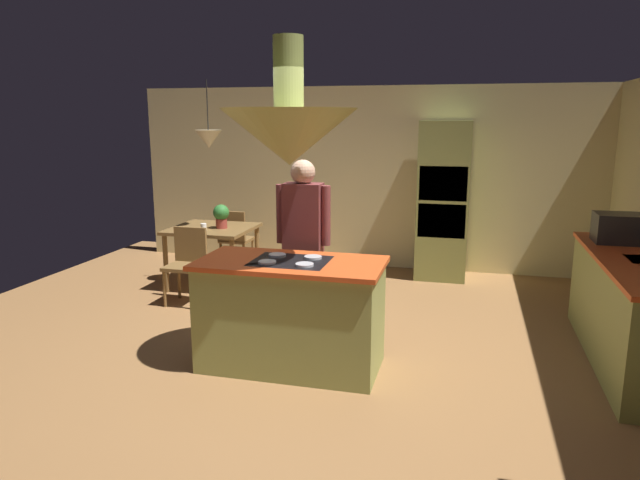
{
  "coord_description": "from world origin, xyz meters",
  "views": [
    {
      "loc": [
        1.41,
        -4.66,
        2.11
      ],
      "look_at": [
        0.1,
        0.4,
        1.0
      ],
      "focal_mm": 32.25,
      "sensor_mm": 36.0,
      "label": 1
    }
  ],
  "objects_px": {
    "chair_by_back_wall": "(234,236)",
    "kitchen_island": "(291,314)",
    "dining_table": "(212,235)",
    "oven_tower": "(443,201)",
    "microwave_on_counter": "(620,228)",
    "potted_plant_on_table": "(221,215)",
    "person_at_island": "(303,237)",
    "cup_on_table": "(204,227)",
    "chair_facing_island": "(187,260)"
  },
  "relations": [
    {
      "from": "oven_tower",
      "to": "cup_on_table",
      "type": "height_order",
      "value": "oven_tower"
    },
    {
      "from": "chair_by_back_wall",
      "to": "potted_plant_on_table",
      "type": "bearing_deg",
      "value": 101.12
    },
    {
      "from": "dining_table",
      "to": "cup_on_table",
      "type": "height_order",
      "value": "cup_on_table"
    },
    {
      "from": "kitchen_island",
      "to": "chair_by_back_wall",
      "type": "relative_size",
      "value": 1.8
    },
    {
      "from": "dining_table",
      "to": "chair_by_back_wall",
      "type": "xyz_separation_m",
      "value": [
        0.0,
        0.7,
        -0.16
      ]
    },
    {
      "from": "person_at_island",
      "to": "chair_by_back_wall",
      "type": "bearing_deg",
      "value": 127.28
    },
    {
      "from": "chair_by_back_wall",
      "to": "microwave_on_counter",
      "type": "relative_size",
      "value": 1.89
    },
    {
      "from": "oven_tower",
      "to": "dining_table",
      "type": "xyz_separation_m",
      "value": [
        -2.8,
        -1.14,
        -0.38
      ]
    },
    {
      "from": "person_at_island",
      "to": "microwave_on_counter",
      "type": "bearing_deg",
      "value": 15.62
    },
    {
      "from": "potted_plant_on_table",
      "to": "cup_on_table",
      "type": "distance_m",
      "value": 0.28
    },
    {
      "from": "kitchen_island",
      "to": "person_at_island",
      "type": "xyz_separation_m",
      "value": [
        -0.08,
        0.67,
        0.53
      ]
    },
    {
      "from": "person_at_island",
      "to": "cup_on_table",
      "type": "xyz_separation_m",
      "value": [
        -1.62,
        1.19,
        -0.2
      ]
    },
    {
      "from": "dining_table",
      "to": "chair_facing_island",
      "type": "bearing_deg",
      "value": -90.0
    },
    {
      "from": "person_at_island",
      "to": "chair_by_back_wall",
      "type": "relative_size",
      "value": 2.0
    },
    {
      "from": "dining_table",
      "to": "person_at_island",
      "type": "height_order",
      "value": "person_at_island"
    },
    {
      "from": "kitchen_island",
      "to": "oven_tower",
      "type": "relative_size",
      "value": 0.75
    },
    {
      "from": "person_at_island",
      "to": "chair_facing_island",
      "type": "distance_m",
      "value": 1.84
    },
    {
      "from": "person_at_island",
      "to": "chair_facing_island",
      "type": "height_order",
      "value": "person_at_island"
    },
    {
      "from": "chair_by_back_wall",
      "to": "dining_table",
      "type": "bearing_deg",
      "value": 90.0
    },
    {
      "from": "chair_by_back_wall",
      "to": "potted_plant_on_table",
      "type": "distance_m",
      "value": 0.85
    },
    {
      "from": "kitchen_island",
      "to": "microwave_on_counter",
      "type": "height_order",
      "value": "microwave_on_counter"
    },
    {
      "from": "oven_tower",
      "to": "chair_by_back_wall",
      "type": "distance_m",
      "value": 2.89
    },
    {
      "from": "kitchen_island",
      "to": "microwave_on_counter",
      "type": "bearing_deg",
      "value": 27.65
    },
    {
      "from": "dining_table",
      "to": "chair_by_back_wall",
      "type": "relative_size",
      "value": 1.15
    },
    {
      "from": "chair_facing_island",
      "to": "potted_plant_on_table",
      "type": "distance_m",
      "value": 0.81
    },
    {
      "from": "cup_on_table",
      "to": "oven_tower",
      "type": "bearing_deg",
      "value": 26.23
    },
    {
      "from": "chair_by_back_wall",
      "to": "oven_tower",
      "type": "bearing_deg",
      "value": -170.92
    },
    {
      "from": "cup_on_table",
      "to": "microwave_on_counter",
      "type": "bearing_deg",
      "value": -4.72
    },
    {
      "from": "oven_tower",
      "to": "dining_table",
      "type": "bearing_deg",
      "value": -157.79
    },
    {
      "from": "potted_plant_on_table",
      "to": "microwave_on_counter",
      "type": "height_order",
      "value": "microwave_on_counter"
    },
    {
      "from": "dining_table",
      "to": "person_at_island",
      "type": "relative_size",
      "value": 0.58
    },
    {
      "from": "cup_on_table",
      "to": "chair_by_back_wall",
      "type": "bearing_deg",
      "value": 89.94
    },
    {
      "from": "kitchen_island",
      "to": "potted_plant_on_table",
      "type": "xyz_separation_m",
      "value": [
        -1.56,
        2.08,
        0.45
      ]
    },
    {
      "from": "kitchen_island",
      "to": "potted_plant_on_table",
      "type": "relative_size",
      "value": 5.23
    },
    {
      "from": "oven_tower",
      "to": "person_at_island",
      "type": "distance_m",
      "value": 2.83
    },
    {
      "from": "microwave_on_counter",
      "to": "person_at_island",
      "type": "bearing_deg",
      "value": -164.38
    },
    {
      "from": "person_at_island",
      "to": "chair_facing_island",
      "type": "bearing_deg",
      "value": 155.6
    },
    {
      "from": "kitchen_island",
      "to": "chair_facing_island",
      "type": "height_order",
      "value": "kitchen_island"
    },
    {
      "from": "chair_by_back_wall",
      "to": "kitchen_island",
      "type": "bearing_deg",
      "value": 121.3
    },
    {
      "from": "kitchen_island",
      "to": "person_at_island",
      "type": "relative_size",
      "value": 0.9
    },
    {
      "from": "kitchen_island",
      "to": "dining_table",
      "type": "bearing_deg",
      "value": 128.99
    },
    {
      "from": "oven_tower",
      "to": "microwave_on_counter",
      "type": "height_order",
      "value": "oven_tower"
    },
    {
      "from": "oven_tower",
      "to": "dining_table",
      "type": "height_order",
      "value": "oven_tower"
    },
    {
      "from": "kitchen_island",
      "to": "dining_table",
      "type": "relative_size",
      "value": 1.56
    },
    {
      "from": "person_at_island",
      "to": "potted_plant_on_table",
      "type": "height_order",
      "value": "person_at_island"
    },
    {
      "from": "chair_by_back_wall",
      "to": "potted_plant_on_table",
      "type": "xyz_separation_m",
      "value": [
        0.14,
        -0.72,
        0.42
      ]
    },
    {
      "from": "potted_plant_on_table",
      "to": "person_at_island",
      "type": "bearing_deg",
      "value": -43.58
    },
    {
      "from": "kitchen_island",
      "to": "microwave_on_counter",
      "type": "relative_size",
      "value": 3.41
    },
    {
      "from": "chair_facing_island",
      "to": "microwave_on_counter",
      "type": "distance_m",
      "value": 4.58
    },
    {
      "from": "kitchen_island",
      "to": "person_at_island",
      "type": "height_order",
      "value": "person_at_island"
    }
  ]
}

